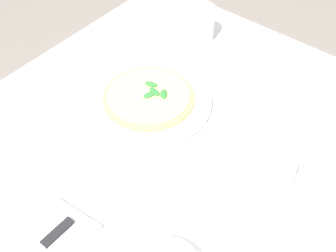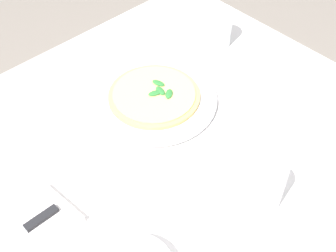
% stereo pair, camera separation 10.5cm
% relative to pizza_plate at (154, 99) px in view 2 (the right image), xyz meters
% --- Properties ---
extents(dining_table, '(1.15, 1.15, 0.74)m').
position_rel_pizza_plate_xyz_m(dining_table, '(0.09, 0.20, -0.14)').
color(dining_table, white).
rests_on(dining_table, ground_plane).
extents(pizza_plate, '(0.33, 0.33, 0.02)m').
position_rel_pizza_plate_xyz_m(pizza_plate, '(0.00, 0.00, 0.00)').
color(pizza_plate, white).
rests_on(pizza_plate, dining_table).
extents(pizza, '(0.24, 0.24, 0.02)m').
position_rel_pizza_plate_xyz_m(pizza, '(-0.00, 0.00, 0.01)').
color(pizza, '#DBAD60').
rests_on(pizza, pizza_plate).
extents(water_glass_far_left, '(0.08, 0.08, 0.11)m').
position_rel_pizza_plate_xyz_m(water_glass_far_left, '(-0.31, -0.06, 0.04)').
color(water_glass_far_left, white).
rests_on(water_glass_far_left, dining_table).
extents(water_glass_center_back, '(0.07, 0.07, 0.12)m').
position_rel_pizza_plate_xyz_m(water_glass_center_back, '(0.04, 0.39, 0.05)').
color(water_glass_center_back, white).
rests_on(water_glass_center_back, dining_table).
extents(napkin_folded, '(0.23, 0.15, 0.02)m').
position_rel_pizza_plate_xyz_m(napkin_folded, '(0.46, 0.12, -0.00)').
color(napkin_folded, silver).
rests_on(napkin_folded, dining_table).
extents(dinner_knife, '(0.20, 0.02, 0.01)m').
position_rel_pizza_plate_xyz_m(dinner_knife, '(0.46, 0.12, 0.01)').
color(dinner_knife, silver).
rests_on(dinner_knife, napkin_folded).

